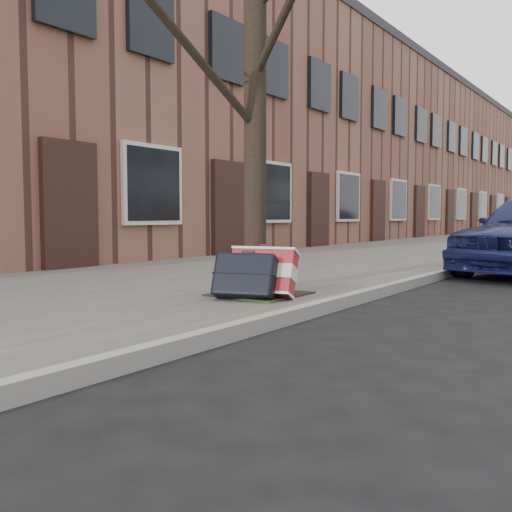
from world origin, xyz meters
The scene contains 7 objects.
ground centered at (0.00, 0.00, 0.00)m, with size 120.00×120.00×0.00m, color black.
near_sidewalk centered at (-3.70, 15.00, 0.06)m, with size 5.00×70.00×0.12m, color slate.
house_near centered at (-9.60, 16.00, 3.50)m, with size 6.80×40.00×7.00m, color brown.
dirt_patch centered at (-2.00, 1.20, 0.13)m, with size 0.85×0.85×0.01m, color black.
street_tree centered at (-2.19, 1.38, 3.15)m, with size 0.24×0.24×6.07m, color black.
suitcase_red centered at (-1.84, 1.01, 0.37)m, with size 0.65×0.18×0.47m, color maroon.
suitcase_navy centered at (-1.90, 0.81, 0.36)m, with size 0.61×0.20×0.43m, color black.
Camera 1 is at (1.33, -3.61, 0.93)m, focal length 40.00 mm.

